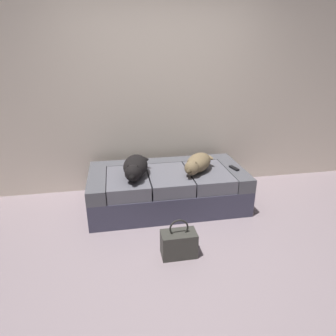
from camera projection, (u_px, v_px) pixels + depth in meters
ground_plane at (188, 260)px, 2.64m from camera, size 10.00×10.00×0.00m
back_wall at (158, 82)px, 3.67m from camera, size 6.40×0.10×2.80m
couch at (167, 188)px, 3.51m from camera, size 1.81×0.92×0.45m
dog_dark at (135, 167)px, 3.23m from camera, size 0.36×0.64×0.22m
dog_tan at (198, 163)px, 3.36m from camera, size 0.46×0.53×0.20m
tv_remote at (234, 168)px, 3.47m from camera, size 0.08×0.16×0.02m
handbag at (179, 243)px, 2.66m from camera, size 0.32×0.18×0.38m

